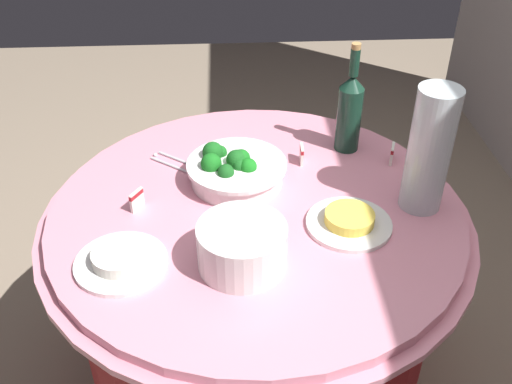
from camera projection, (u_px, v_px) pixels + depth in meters
name	position (u px, v px, depth m)	size (l,w,h in m)	color
ground_plane	(256.00, 380.00, 2.02)	(6.00, 6.00, 0.00)	gray
buffet_table	(256.00, 303.00, 1.80)	(1.16, 1.16, 0.74)	maroon
broccoli_bowl	(235.00, 170.00, 1.66)	(0.28, 0.28, 0.10)	white
plate_stack	(242.00, 246.00, 1.37)	(0.21, 0.21, 0.11)	white
wine_bottle	(350.00, 110.00, 1.75)	(0.07, 0.07, 0.34)	#143526
decorative_fruit_vase	(428.00, 156.00, 1.50)	(0.11, 0.11, 0.34)	silver
serving_tongs	(174.00, 162.00, 1.75)	(0.13, 0.15, 0.01)	silver
food_plate_fried_egg	(349.00, 221.00, 1.51)	(0.22, 0.22, 0.04)	white
food_plate_rice	(120.00, 260.00, 1.39)	(0.22, 0.22, 0.04)	white
label_placard_front	(302.00, 153.00, 1.74)	(0.05, 0.01, 0.05)	white
label_placard_mid	(392.00, 153.00, 1.75)	(0.05, 0.02, 0.05)	white
label_placard_rear	(137.00, 199.00, 1.56)	(0.05, 0.03, 0.05)	white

